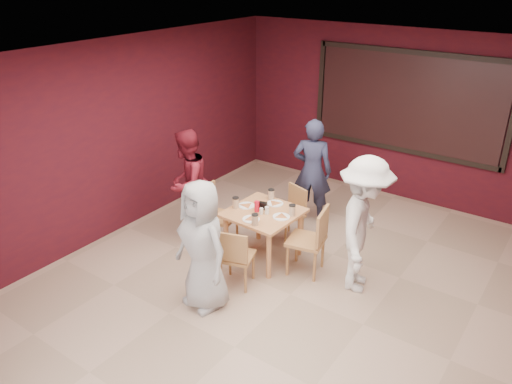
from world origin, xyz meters
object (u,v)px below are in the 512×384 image
Objects in this scene: chair_back at (291,210)px; dining_table at (263,217)px; chair_front at (235,255)px; diner_back at (312,171)px; chair_left at (215,212)px; diner_front at (203,246)px; chair_right at (312,237)px; diner_left at (187,183)px; diner_right at (363,225)px.

dining_table is at bearing -92.34° from chair_back.
chair_front is 0.49× the size of diner_back.
diner_front is (0.78, -1.15, 0.29)m from chair_left.
diner_back reaches higher than chair_front.
diner_front is (-0.70, -1.29, 0.27)m from chair_right.
chair_back is (-0.08, 1.44, -0.01)m from chair_front.
diner_front reaches higher than chair_front.
dining_table is 1.36m from diner_back.
chair_right is (1.48, 0.14, 0.02)m from chair_left.
diner_back reaches higher than chair_back.
chair_right is 0.58× the size of diner_left.
diner_front is at bearing -90.24° from chair_back.
chair_front is 0.47× the size of diner_right.
diner_left reaches higher than diner_front.
diner_back is 0.95× the size of diner_right.
dining_table is at bearing 77.37° from diner_left.
chair_right is (0.69, -0.63, 0.07)m from chair_back.
chair_back is at bearing 100.96° from diner_front.
chair_left is at bearing 42.49° from diner_back.
chair_back is (0.03, 0.68, -0.17)m from dining_table.
diner_front is 0.92× the size of diner_right.
diner_front is at bearing -101.02° from chair_front.
chair_front is at bearing 48.63° from diner_left.
diner_front is at bearing 70.53° from diner_back.
chair_front is at bearing 90.18° from diner_front.
chair_left is at bearing 70.75° from diner_left.
diner_right reaches higher than diner_front.
chair_left is at bearing -135.70° from chair_back.
chair_right reaches higher than chair_left.
chair_back is at bearing 93.37° from chair_front.
chair_left is (-0.78, -0.77, 0.05)m from chair_back.
diner_left reaches higher than dining_table.
chair_right is 1.49m from diner_front.
chair_back is 1.95m from diner_front.
diner_front is 2.59m from diner_back.
chair_right is 0.54× the size of diner_right.
chair_left is at bearing 135.13° from diner_front.
chair_back is at bearing 51.66° from diner_right.
chair_back is 1.10m from chair_left.
chair_left is (-0.76, -0.09, -0.12)m from dining_table.
diner_right reaches higher than diner_back.
dining_table is 0.59× the size of diner_front.
dining_table is 0.57× the size of diner_back.
diner_right is (0.63, 0.08, 0.34)m from chair_right.
diner_left is (-1.28, -1.38, -0.02)m from diner_back.
chair_left is at bearing -174.68° from chair_right.
chair_front is 1.63m from diner_left.
chair_left is 0.96× the size of chair_right.
diner_front is at bearing -56.07° from chair_left.
chair_right is at bearing 5.32° from chair_left.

